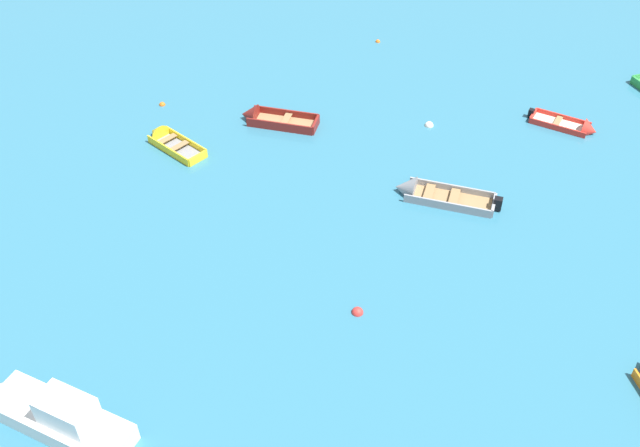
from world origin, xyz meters
TOP-DOWN VIEW (x-y plane):
  - rowboat_yellow_midfield_left at (-8.60, 27.17)m, footprint 3.61×2.84m
  - rowboat_grey_outer_right at (4.28, 25.07)m, footprint 4.79×1.88m
  - rowboat_red_near_left at (11.56, 31.79)m, footprint 3.49×2.17m
  - rowboat_maroon_foreground_center at (-4.21, 29.82)m, footprint 4.09×1.60m
  - motor_launch_white_far_left at (-6.73, 11.26)m, footprint 5.67×2.77m
  - mooring_buoy_outer_edge at (-9.98, 30.48)m, footprint 0.33×0.33m
  - mooring_buoy_far_field at (0.55, 39.76)m, footprint 0.29×0.29m
  - mooring_buoy_trailing at (2.22, 17.65)m, footprint 0.44×0.44m
  - mooring_buoy_midfield at (4.16, 30.89)m, footprint 0.45×0.45m

SIDE VIEW (x-z plane):
  - mooring_buoy_outer_edge at x=-9.98m, z-range -0.16..0.16m
  - mooring_buoy_far_field at x=0.55m, z-range -0.15..0.15m
  - mooring_buoy_trailing at x=2.22m, z-range -0.22..0.22m
  - mooring_buoy_midfield at x=4.16m, z-range -0.22..0.22m
  - rowboat_red_near_left at x=11.56m, z-range -0.39..0.68m
  - rowboat_yellow_midfield_left at x=-8.60m, z-range -0.36..0.72m
  - rowboat_grey_outer_right at x=4.28m, z-range -0.44..0.82m
  - rowboat_maroon_foreground_center at x=-4.21m, z-range -0.38..0.81m
  - motor_launch_white_far_left at x=-6.73m, z-range -0.41..1.55m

